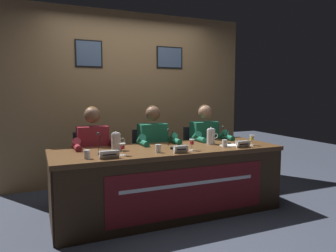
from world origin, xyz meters
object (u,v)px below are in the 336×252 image
object	(u,v)px
panelist_left	(94,150)
nameplate_right	(243,144)
chair_left	(92,169)
chair_center	(150,164)
juice_glass_center	(192,143)
juice_glass_right	(252,138)
microphone_left	(100,147)
panelist_center	(155,146)
nameplate_left	(109,154)
document_stack_right	(231,146)
water_cup_left	(87,155)
water_cup_center	(158,149)
water_pitcher_right_side	(211,136)
panelist_right	(207,142)
chair_right	(200,159)
conference_table	(172,171)
water_cup_right	(225,144)
juice_glass_left	(123,147)
nameplate_center	(181,149)
water_pitcher_left_side	(116,142)
microphone_center	(171,142)
microphone_right	(227,138)

from	to	relation	value
panelist_left	nameplate_right	xyz separation A→B (m)	(1.56, -0.75, 0.09)
chair_left	chair_center	bearing A→B (deg)	0.00
juice_glass_center	juice_glass_right	size ratio (longest dim) A/B	1.00
microphone_left	juice_glass_right	distance (m)	1.78
panelist_center	nameplate_left	bearing A→B (deg)	-134.93
chair_center	document_stack_right	bearing A→B (deg)	-48.26
panelist_left	water_cup_left	size ratio (longest dim) A/B	14.37
water_cup_center	juice_glass_center	bearing A→B (deg)	-4.66
nameplate_left	water_pitcher_right_side	xyz separation A→B (m)	(1.33, 0.35, 0.05)
chair_center	nameplate_right	bearing A→B (deg)	-49.77
panelist_right	water_pitcher_right_side	distance (m)	0.46
chair_right	conference_table	bearing A→B (deg)	-136.05
document_stack_right	water_cup_right	bearing A→B (deg)	-165.27
juice_glass_right	nameplate_right	bearing A→B (deg)	-156.73
juice_glass_left	nameplate_center	distance (m)	0.60
chair_right	water_pitcher_left_side	bearing A→B (deg)	-157.99
microphone_left	juice_glass_center	size ratio (longest dim) A/B	1.74
chair_center	juice_glass_center	distance (m)	0.99
water_cup_center	water_pitcher_right_side	distance (m)	0.83
conference_table	microphone_left	distance (m)	0.85
microphone_left	panelist_right	world-z (taller)	panelist_right
panelist_center	juice_glass_right	world-z (taller)	panelist_center
chair_center	water_cup_center	world-z (taller)	chair_center
juice_glass_left	panelist_center	size ratio (longest dim) A/B	0.10
panelist_left	juice_glass_left	xyz separation A→B (m)	(0.17, -0.65, 0.13)
microphone_center	water_cup_left	bearing A→B (deg)	-168.55
nameplate_left	water_cup_center	size ratio (longest dim) A/B	2.23
water_cup_left	nameplate_center	distance (m)	0.95
chair_center	panelist_left	bearing A→B (deg)	-165.39
juice_glass_center	juice_glass_left	bearing A→B (deg)	178.00
juice_glass_center	nameplate_right	bearing A→B (deg)	-6.00
panelist_left	document_stack_right	xyz separation A→B (m)	(1.49, -0.61, 0.05)
panelist_right	juice_glass_right	xyz separation A→B (m)	(0.22, -0.67, 0.13)
chair_right	juice_glass_right	bearing A→B (deg)	-75.78
water_pitcher_left_side	water_cup_left	bearing A→B (deg)	-137.56
juice_glass_left	microphone_left	xyz separation A→B (m)	(-0.19, 0.16, -0.01)
nameplate_center	juice_glass_left	bearing A→B (deg)	169.64
microphone_left	nameplate_right	xyz separation A→B (m)	(1.59, -0.25, -0.03)
chair_left	juice_glass_right	size ratio (longest dim) A/B	7.21
microphone_right	chair_left	bearing A→B (deg)	156.37
juice_glass_right	microphone_right	bearing A→B (deg)	137.81
chair_right	nameplate_right	size ratio (longest dim) A/B	5.07
water_cup_left	water_cup_right	world-z (taller)	same
chair_center	microphone_center	world-z (taller)	microphone_center
juice_glass_left	chair_right	world-z (taller)	chair_right
microphone_right	chair_right	bearing A→B (deg)	89.99
panelist_right	nameplate_right	size ratio (longest dim) A/B	6.93
microphone_right	panelist_center	bearing A→B (deg)	148.43
water_pitcher_left_side	chair_left	bearing A→B (deg)	108.53
conference_table	panelist_right	world-z (taller)	panelist_right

